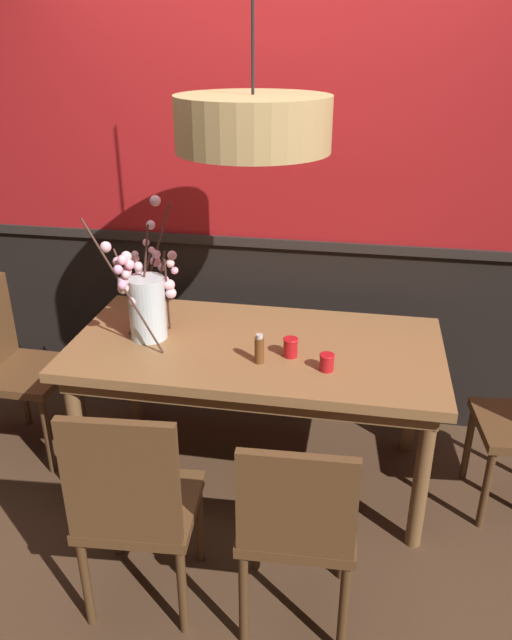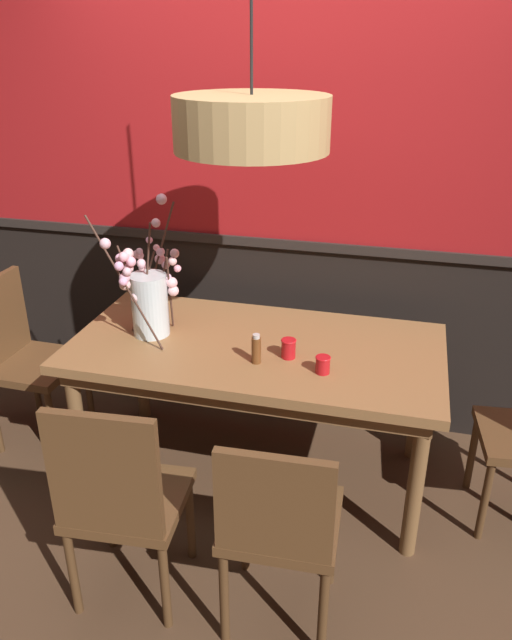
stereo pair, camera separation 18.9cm
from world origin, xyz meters
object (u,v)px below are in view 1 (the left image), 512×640
chair_head_west_end (13,361)px  candle_holder_nearer_edge (327,362)px  chair_far_side_left (244,312)px  chair_far_side_right (323,321)px  dining_table (256,359)px  vase_with_blossoms (147,302)px  chair_near_side_right (297,521)px  condiment_bottle (259,349)px  candle_holder_nearer_center (290,347)px  chair_near_side_left (134,503)px  pendant_lamp (253,124)px

chair_head_west_end → candle_holder_nearer_edge: 1.70m
chair_head_west_end → chair_far_side_left: 1.38m
chair_far_side_right → candle_holder_nearer_edge: 1.09m
chair_far_side_right → candle_holder_nearer_edge: chair_far_side_right is taller
dining_table → vase_with_blossoms: size_ratio=2.78×
chair_head_west_end → chair_near_side_right: chair_head_west_end is taller
candle_holder_nearer_edge → condiment_bottle: (-0.30, 0.02, 0.03)m
candle_holder_nearer_center → chair_near_side_left: bearing=-120.7°
chair_head_west_end → chair_near_side_left: chair_near_side_left is taller
candle_holder_nearer_edge → chair_far_side_left: bearing=118.6°
chair_far_side_right → chair_far_side_left: size_ratio=0.97×
chair_far_side_left → candle_holder_nearer_edge: bearing=-61.4°
chair_head_west_end → chair_far_side_right: 1.79m
chair_near_side_right → vase_with_blossoms: 1.27m
chair_far_side_left → vase_with_blossoms: bearing=-107.6°
dining_table → chair_head_west_end: (-1.31, 0.02, -0.14)m
chair_head_west_end → chair_near_side_left: bearing=-41.9°
chair_near_side_left → vase_with_blossoms: vase_with_blossoms is taller
chair_far_side_right → pendant_lamp: pendant_lamp is taller
dining_table → candle_holder_nearer_center: 0.24m
chair_far_side_right → vase_with_blossoms: size_ratio=1.44×
dining_table → chair_near_side_left: size_ratio=1.83×
chair_near_side_right → candle_holder_nearer_center: (-0.13, 0.77, 0.30)m
chair_far_side_right → vase_with_blossoms: vase_with_blossoms is taller
chair_far_side_left → candle_holder_nearer_edge: chair_far_side_left is taller
candle_holder_nearer_center → condiment_bottle: size_ratio=0.65×
chair_far_side_left → candle_holder_nearer_center: size_ratio=10.35×
chair_near_side_left → chair_near_side_right: bearing=2.8°
chair_far_side_left → chair_head_west_end: bearing=-141.1°
vase_with_blossoms → condiment_bottle: 0.61m
chair_near_side_right → candle_holder_nearer_edge: size_ratio=11.37×
vase_with_blossoms → dining_table: bearing=2.2°
candle_holder_nearer_center → pendant_lamp: pendant_lamp is taller
candle_holder_nearer_edge → chair_near_side_left: bearing=-132.8°
dining_table → vase_with_blossoms: 0.59m
pendant_lamp → chair_far_side_right: bearing=73.8°
vase_with_blossoms → candle_holder_nearer_edge: vase_with_blossoms is taller
chair_head_west_end → chair_far_side_right: chair_head_west_end is taller
chair_far_side_right → chair_near_side_left: chair_near_side_left is taller
candle_holder_nearer_center → pendant_lamp: (-0.18, 0.03, 0.97)m
condiment_bottle → pendant_lamp: (-0.05, 0.11, 0.95)m
chair_head_west_end → vase_with_blossoms: size_ratio=1.50×
candle_holder_nearer_edge → chair_head_west_end: bearing=172.8°
chair_far_side_right → condiment_bottle: (-0.22, -1.03, 0.32)m
dining_table → chair_near_side_left: chair_near_side_left is taller
vase_with_blossoms → candle_holder_nearer_center: bearing=-6.2°
vase_with_blossoms → candle_holder_nearer_edge: (0.88, -0.18, -0.14)m
chair_head_west_end → chair_near_side_left: (1.02, -0.91, -0.01)m
vase_with_blossoms → condiment_bottle: size_ratio=4.50×
chair_far_side_right → chair_near_side_right: 1.72m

